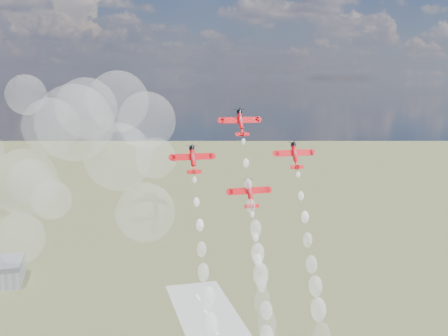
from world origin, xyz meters
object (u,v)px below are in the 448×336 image
object	(u,v)px
plane_lead	(241,122)
plane_left	(193,159)
plane_right	(295,155)
plane_slot	(250,193)

from	to	relation	value
plane_lead	plane_left	bearing A→B (deg)	-162.83
plane_right	plane_slot	world-z (taller)	plane_right
plane_lead	plane_right	xyz separation A→B (m)	(14.65, -4.53, -9.20)
plane_lead	plane_right	bearing A→B (deg)	-17.17
plane_right	plane_lead	bearing A→B (deg)	162.83
plane_right	plane_slot	distance (m)	17.89
plane_lead	plane_right	size ratio (longest dim) A/B	1.00
plane_lead	plane_slot	distance (m)	20.51
plane_left	plane_slot	size ratio (longest dim) A/B	1.00
plane_left	plane_slot	bearing A→B (deg)	-17.17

